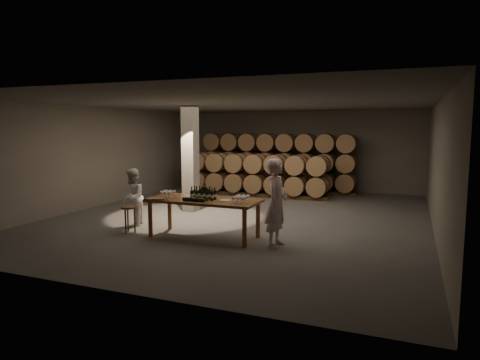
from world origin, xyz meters
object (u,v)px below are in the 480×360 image
at_px(notebook_near, 160,199).
at_px(bottle_cluster, 203,195).
at_px(plate, 225,200).
at_px(person_man, 277,203).
at_px(stool, 129,211).
at_px(tasting_table, 204,204).
at_px(person_woman, 133,197).

bearing_deg(notebook_near, bottle_cluster, 4.91).
bearing_deg(plate, person_man, -3.81).
bearing_deg(notebook_near, stool, 152.33).
height_order(tasting_table, stool, tasting_table).
bearing_deg(person_woman, tasting_table, 59.88).
bearing_deg(stool, bottle_cluster, 8.09).
height_order(tasting_table, notebook_near, notebook_near).
bearing_deg(tasting_table, stool, -171.51).
bearing_deg(bottle_cluster, plate, 0.38).
bearing_deg(notebook_near, person_woman, 130.17).
height_order(tasting_table, plate, plate).
distance_m(bottle_cluster, plate, 0.56).
distance_m(notebook_near, person_man, 2.72).
xyz_separation_m(tasting_table, notebook_near, (-0.92, -0.42, 0.12)).
relative_size(tasting_table, plate, 9.60).
xyz_separation_m(bottle_cluster, person_man, (1.78, -0.08, -0.06)).
distance_m(stool, person_woman, 0.75).
relative_size(tasting_table, bottle_cluster, 4.36).
xyz_separation_m(bottle_cluster, plate, (0.55, 0.00, -0.10)).
bearing_deg(bottle_cluster, person_woman, 170.70).
height_order(bottle_cluster, person_man, person_man).
height_order(tasting_table, person_woman, person_woman).
bearing_deg(bottle_cluster, stool, -171.91).
xyz_separation_m(plate, person_woman, (-2.78, 0.36, -0.16)).
relative_size(tasting_table, notebook_near, 9.52).
relative_size(stool, person_man, 0.34).
xyz_separation_m(bottle_cluster, notebook_near, (-0.92, -0.41, -0.09)).
bearing_deg(bottle_cluster, person_man, -2.52).
bearing_deg(person_woman, bottle_cluster, 59.53).
bearing_deg(notebook_near, plate, -3.43).
distance_m(bottle_cluster, stool, 1.96).
bearing_deg(person_woman, stool, 7.56).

